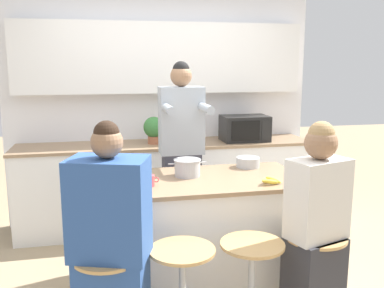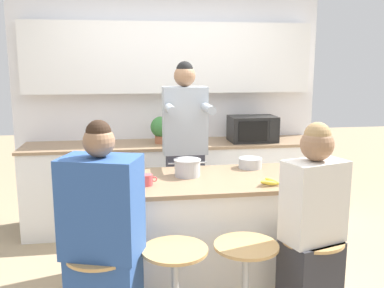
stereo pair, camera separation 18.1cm
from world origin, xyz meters
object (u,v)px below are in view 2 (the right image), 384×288
(fruit_bowl, at_px, (250,163))
(microwave, at_px, (253,129))
(person_wrapped_blanket, at_px, (103,251))
(coffee_cup_near, at_px, (147,180))
(banana_bunch, at_px, (269,182))
(potted_plant, at_px, (161,128))
(kitchen_island, at_px, (194,236))
(cooking_pot, at_px, (187,168))
(person_seated_near, at_px, (312,243))
(bar_stool_center_right, at_px, (245,287))
(bar_stool_rightmost, at_px, (310,280))
(person_cooking, at_px, (185,163))

(fruit_bowl, bearing_deg, microwave, 72.55)
(microwave, bearing_deg, person_wrapped_blanket, -126.17)
(fruit_bowl, relative_size, coffee_cup_near, 1.62)
(person_wrapped_blanket, relative_size, banana_bunch, 8.66)
(coffee_cup_near, distance_m, potted_plant, 1.56)
(kitchen_island, relative_size, cooking_pot, 5.56)
(person_seated_near, bearing_deg, person_wrapped_blanket, 162.88)
(person_wrapped_blanket, bearing_deg, microwave, 72.17)
(bar_stool_center_right, relative_size, person_wrapped_blanket, 0.46)
(cooking_pot, height_order, potted_plant, potted_plant)
(fruit_bowl, relative_size, microwave, 0.38)
(banana_bunch, height_order, microwave, microwave)
(banana_bunch, bearing_deg, potted_plant, 110.56)
(bar_stool_rightmost, distance_m, person_cooking, 1.51)
(kitchen_island, xyz_separation_m, cooking_pot, (-0.03, 0.09, 0.52))
(bar_stool_rightmost, bearing_deg, person_seated_near, -119.31)
(fruit_bowl, height_order, potted_plant, potted_plant)
(kitchen_island, bearing_deg, fruit_bowl, 26.94)
(bar_stool_rightmost, distance_m, fruit_bowl, 1.09)
(bar_stool_rightmost, xyz_separation_m, potted_plant, (-0.79, 2.06, 0.70))
(potted_plant, bearing_deg, person_wrapped_blanket, -103.74)
(banana_bunch, distance_m, microwave, 1.68)
(person_wrapped_blanket, distance_m, microwave, 2.58)
(bar_stool_rightmost, relative_size, banana_bunch, 4.00)
(fruit_bowl, distance_m, microwave, 1.17)
(bar_stool_rightmost, relative_size, person_wrapped_blanket, 0.46)
(banana_bunch, xyz_separation_m, potted_plant, (-0.63, 1.67, 0.15))
(kitchen_island, height_order, bar_stool_center_right, kitchen_island)
(kitchen_island, xyz_separation_m, person_seated_near, (0.64, -0.68, 0.20))
(person_cooking, bearing_deg, cooking_pot, -96.06)
(kitchen_island, bearing_deg, potted_plant, 95.16)
(bar_stool_rightmost, distance_m, coffee_cup_near, 1.28)
(person_cooking, bearing_deg, coffee_cup_near, -116.98)
(fruit_bowl, bearing_deg, banana_bunch, -91.88)
(kitchen_island, distance_m, fruit_bowl, 0.76)
(kitchen_island, relative_size, potted_plant, 5.79)
(bar_stool_rightmost, distance_m, person_seated_near, 0.28)
(person_wrapped_blanket, bearing_deg, fruit_bowl, 57.68)
(person_wrapped_blanket, distance_m, potted_plant, 2.19)
(person_cooking, distance_m, person_wrapped_blanket, 1.47)
(person_seated_near, distance_m, microwave, 2.11)
(person_cooking, height_order, cooking_pot, person_cooking)
(person_wrapped_blanket, xyz_separation_m, person_seated_near, (1.28, 0.00, -0.03))
(kitchen_island, relative_size, person_cooking, 0.92)
(bar_stool_center_right, xyz_separation_m, person_cooking, (-0.20, 1.30, 0.50))
(person_wrapped_blanket, relative_size, cooking_pot, 4.93)
(bar_stool_center_right, xyz_separation_m, coffee_cup_near, (-0.58, 0.56, 0.57))
(bar_stool_center_right, distance_m, person_wrapped_blanket, 0.91)
(bar_stool_center_right, height_order, potted_plant, potted_plant)
(coffee_cup_near, height_order, banana_bunch, coffee_cup_near)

